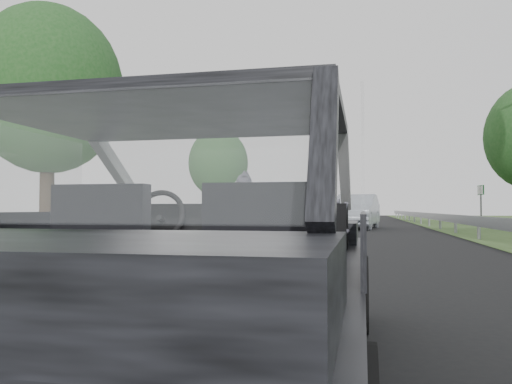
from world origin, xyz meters
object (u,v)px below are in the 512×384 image
at_px(subject_car, 201,252).
at_px(other_car, 356,211).
at_px(cat, 277,193).
at_px(highway_sign, 481,205).

distance_m(subject_car, other_car, 21.82).
bearing_deg(cat, highway_sign, 79.53).
relative_size(subject_car, highway_sign, 1.75).
bearing_deg(subject_car, cat, 61.64).
bearing_deg(cat, other_car, 93.62).
relative_size(subject_car, cat, 7.84).
xyz_separation_m(cat, other_car, (0.24, 21.21, -0.24)).
bearing_deg(other_car, subject_car, -84.43).
height_order(cat, highway_sign, highway_sign).
bearing_deg(other_car, cat, -83.58).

